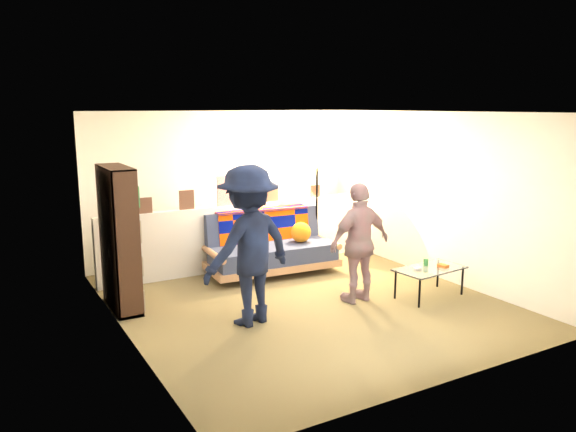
# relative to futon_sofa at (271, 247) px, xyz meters

# --- Properties ---
(ground) EXTENTS (5.00, 5.00, 0.00)m
(ground) POSITION_rel_futon_sofa_xyz_m (-0.24, -1.33, -0.39)
(ground) COLOR brown
(ground) RESTS_ON ground
(room_shell) EXTENTS (4.60, 5.05, 2.45)m
(room_shell) POSITION_rel_futon_sofa_xyz_m (-0.24, -0.86, 1.29)
(room_shell) COLOR silver
(room_shell) RESTS_ON ground
(half_wall_ledge) EXTENTS (4.45, 0.15, 1.00)m
(half_wall_ledge) POSITION_rel_futon_sofa_xyz_m (-0.24, 0.47, 0.11)
(half_wall_ledge) COLOR silver
(half_wall_ledge) RESTS_ON ground
(ledge_decor) EXTENTS (2.97, 0.02, 0.45)m
(ledge_decor) POSITION_rel_futon_sofa_xyz_m (-0.47, 0.45, 0.79)
(ledge_decor) COLOR brown
(ledge_decor) RESTS_ON half_wall_ledge
(futon_sofa) EXTENTS (1.98, 1.05, 0.83)m
(futon_sofa) POSITION_rel_futon_sofa_xyz_m (0.00, 0.00, 0.00)
(futon_sofa) COLOR #AD7B54
(futon_sofa) RESTS_ON ground
(bookshelf) EXTENTS (0.29, 0.88, 1.77)m
(bookshelf) POSITION_rel_futon_sofa_xyz_m (-2.32, -0.42, 0.44)
(bookshelf) COLOR black
(bookshelf) RESTS_ON ground
(coffee_table) EXTENTS (0.98, 0.60, 0.48)m
(coffee_table) POSITION_rel_futon_sofa_xyz_m (1.29, -2.00, -0.02)
(coffee_table) COLOR black
(coffee_table) RESTS_ON ground
(floor_lamp) EXTENTS (0.33, 0.30, 1.61)m
(floor_lamp) POSITION_rel_futon_sofa_xyz_m (0.92, 0.18, 0.76)
(floor_lamp) COLOR black
(floor_lamp) RESTS_ON ground
(person_left) EXTENTS (1.32, 0.96, 1.83)m
(person_left) POSITION_rel_futon_sofa_xyz_m (-1.16, -1.64, 0.53)
(person_left) COLOR black
(person_left) RESTS_ON ground
(person_right) EXTENTS (0.92, 0.43, 1.54)m
(person_right) POSITION_rel_futon_sofa_xyz_m (0.38, -1.67, 0.38)
(person_right) COLOR #C7818C
(person_right) RESTS_ON ground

